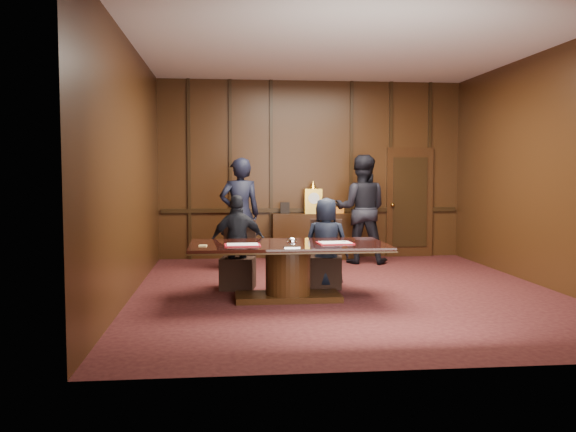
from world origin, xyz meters
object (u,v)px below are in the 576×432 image
Objects in this scene: signatory_left at (238,242)px; signatory_right at (326,243)px; conference_table at (288,262)px; witness_left at (240,214)px; sideboard at (313,234)px; witness_right at (361,209)px.

signatory_right is (1.30, 0.00, -0.02)m from signatory_left.
conference_table is at bearing 63.69° from signatory_right.
witness_left is (-0.58, 2.57, 0.47)m from conference_table.
sideboard reaches higher than signatory_right.
sideboard reaches higher than signatory_left.
signatory_left is 0.68× the size of witness_right.
signatory_left is 3.35m from witness_right.
conference_table is at bearing 75.85° from witness_right.
witness_right is at bearing 61.60° from conference_table.
signatory_left is at bearing 78.84° from witness_left.
signatory_right is at bearing 115.88° from witness_left.
sideboard is 3.86m from conference_table.
witness_left is at bearing -140.88° from sideboard.
signatory_left is 1.30m from signatory_right.
witness_left reaches higher than signatory_left.
signatory_right is (0.65, 0.80, 0.16)m from conference_table.
signatory_left is (-0.65, 0.80, 0.18)m from conference_table.
conference_table is 2.68m from witness_left.
witness_right is at bearing -140.45° from signatory_left.
witness_left is (0.07, 1.77, 0.29)m from signatory_left.
signatory_right is 2.18m from witness_left.
conference_table is 1.90× the size of signatory_left.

